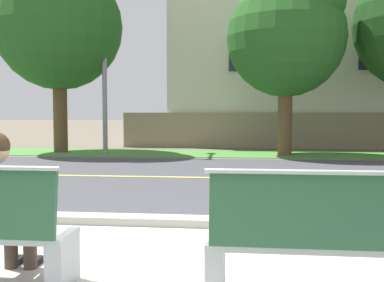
{
  "coord_description": "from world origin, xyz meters",
  "views": [
    {
      "loc": [
        0.8,
        -3.16,
        1.41
      ],
      "look_at": [
        0.11,
        3.27,
        1.0
      ],
      "focal_mm": 42.5,
      "sensor_mm": 36.0,
      "label": 1
    }
  ],
  "objects_px": {
    "seated_person_grey": "(3,201)",
    "streetlamp": "(105,21)",
    "bench_right": "(324,243)",
    "shade_tree_left": "(290,28)",
    "shade_tree_far_left": "(62,17)"
  },
  "relations": [
    {
      "from": "streetlamp",
      "to": "shade_tree_far_left",
      "type": "bearing_deg",
      "value": 175.64
    },
    {
      "from": "shade_tree_far_left",
      "to": "shade_tree_left",
      "type": "distance_m",
      "value": 7.76
    },
    {
      "from": "streetlamp",
      "to": "bench_right",
      "type": "bearing_deg",
      "value": -66.29
    },
    {
      "from": "bench_right",
      "to": "seated_person_grey",
      "type": "height_order",
      "value": "seated_person_grey"
    },
    {
      "from": "streetlamp",
      "to": "shade_tree_far_left",
      "type": "xyz_separation_m",
      "value": [
        -1.59,
        0.12,
        0.2
      ]
    },
    {
      "from": "bench_right",
      "to": "shade_tree_far_left",
      "type": "xyz_separation_m",
      "value": [
        -6.78,
        11.95,
        4.26
      ]
    },
    {
      "from": "bench_right",
      "to": "streetlamp",
      "type": "distance_m",
      "value": 13.54
    },
    {
      "from": "shade_tree_far_left",
      "to": "bench_right",
      "type": "bearing_deg",
      "value": -60.41
    },
    {
      "from": "shade_tree_far_left",
      "to": "shade_tree_left",
      "type": "xyz_separation_m",
      "value": [
        7.73,
        -0.31,
        -0.61
      ]
    },
    {
      "from": "seated_person_grey",
      "to": "streetlamp",
      "type": "bearing_deg",
      "value": 102.68
    },
    {
      "from": "bench_right",
      "to": "shade_tree_left",
      "type": "xyz_separation_m",
      "value": [
        0.95,
        11.63,
        3.65
      ]
    },
    {
      "from": "bench_right",
      "to": "streetlamp",
      "type": "xyz_separation_m",
      "value": [
        -5.19,
        11.82,
        4.06
      ]
    },
    {
      "from": "seated_person_grey",
      "to": "shade_tree_left",
      "type": "relative_size",
      "value": 0.2
    },
    {
      "from": "bench_right",
      "to": "seated_person_grey",
      "type": "xyz_separation_m",
      "value": [
        -2.57,
        0.17,
        0.22
      ]
    },
    {
      "from": "bench_right",
      "to": "shade_tree_far_left",
      "type": "distance_m",
      "value": 14.38
    }
  ]
}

